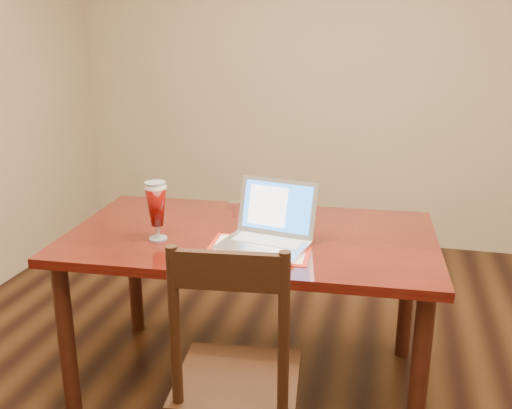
# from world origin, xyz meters

# --- Properties ---
(room_shell) EXTENTS (4.51, 5.01, 2.71)m
(room_shell) POSITION_xyz_m (0.00, 0.00, 1.76)
(room_shell) COLOR tan
(room_shell) RESTS_ON ground
(dining_table) EXTENTS (1.71, 1.02, 1.04)m
(dining_table) POSITION_xyz_m (-0.33, 0.40, 0.69)
(dining_table) COLOR #4F110A
(dining_table) RESTS_ON ground
(dining_chair) EXTENTS (0.48, 0.46, 1.03)m
(dining_chair) POSITION_xyz_m (-0.20, -0.27, 0.48)
(dining_chair) COLOR black
(dining_chair) RESTS_ON ground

